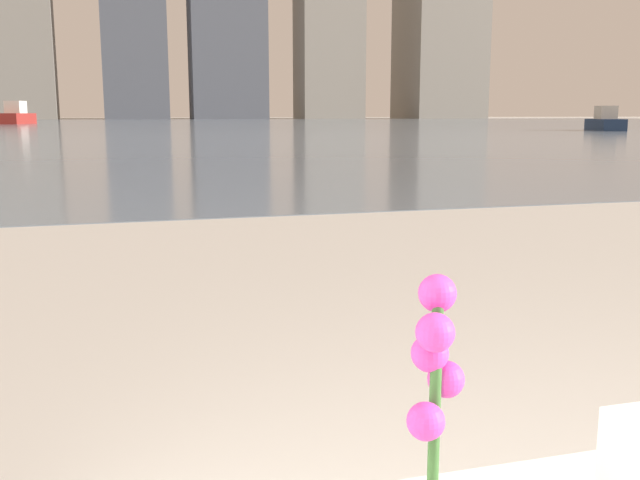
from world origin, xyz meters
name	(u,v)px	position (x,y,z in m)	size (l,w,h in m)	color
harbor_water	(121,125)	(0.00, 62.00, 0.01)	(180.00, 110.00, 0.01)	slate
harbor_boat_0	(16,116)	(-9.06, 70.98, 0.73)	(3.00, 5.75, 2.05)	maroon
harbor_boat_2	(605,122)	(26.42, 35.31, 0.50)	(2.51, 3.93, 1.40)	navy
skyline_tower_3	(227,24)	(17.85, 118.00, 15.02)	(12.10, 6.62, 30.04)	#4C515B
skyline_tower_5	(440,17)	(55.18, 118.00, 17.50)	(12.90, 13.11, 35.01)	gray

